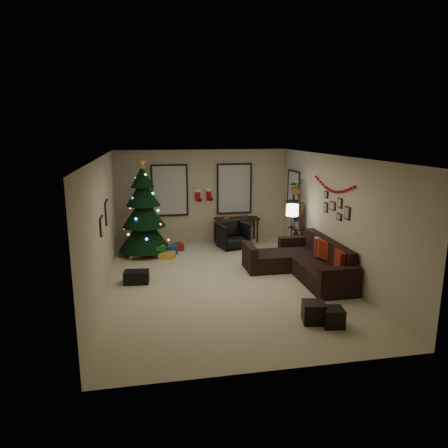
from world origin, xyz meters
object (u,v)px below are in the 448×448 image
(christmas_tree, at_px, (144,215))
(sofa, at_px, (304,263))
(desk, at_px, (237,221))
(bookshelf, at_px, (297,224))
(desk_chair, at_px, (232,235))

(christmas_tree, height_order, sofa, christmas_tree)
(desk, distance_m, bookshelf, 1.98)
(desk_chair, bearing_deg, christmas_tree, 169.05)
(sofa, xyz_separation_m, bookshelf, (0.45, 1.67, 0.51))
(christmas_tree, relative_size, desk, 1.95)
(sofa, xyz_separation_m, desk, (-0.87, 3.15, 0.35))
(desk, distance_m, desk_chair, 0.75)
(desk, bearing_deg, sofa, -74.63)
(desk_chair, xyz_separation_m, bookshelf, (1.59, -0.82, 0.42))
(sofa, relative_size, desk, 2.02)
(bookshelf, bearing_deg, desk, 131.75)
(christmas_tree, relative_size, bookshelf, 1.57)
(christmas_tree, bearing_deg, bookshelf, -9.84)
(christmas_tree, distance_m, desk_chair, 2.51)
(sofa, height_order, bookshelf, bookshelf)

